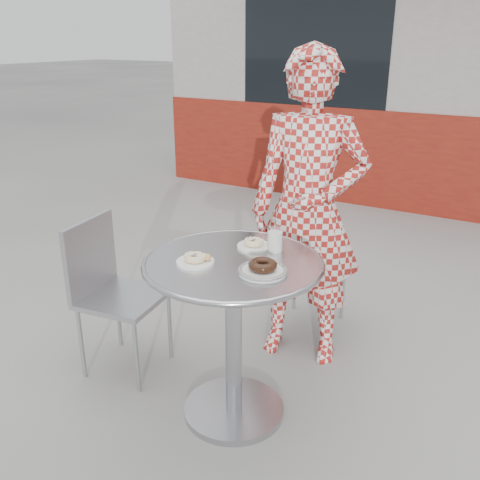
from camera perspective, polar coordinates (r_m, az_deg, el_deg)
The scene contains 10 objects.
ground at distance 2.69m, azimuth -0.55°, elevation -18.15°, with size 60.00×60.00×0.00m, color #A09D99.
storefront at distance 7.43m, azimuth 23.11°, elevation 17.79°, with size 6.02×4.55×3.00m.
bistro_table at distance 2.37m, azimuth -0.71°, elevation -6.51°, with size 0.79×0.79×0.80m.
chair_far at distance 3.30m, azimuth 7.59°, elevation -5.36°, with size 0.41×0.42×0.79m.
chair_left at distance 2.95m, azimuth -12.26°, elevation -8.87°, with size 0.45×0.44×0.82m.
seated_person at distance 2.82m, azimuth 7.26°, elevation 3.03°, with size 0.61×0.40×1.67m, color maroon.
plate_far at distance 2.43m, azimuth 1.50°, elevation -0.43°, with size 0.15×0.15×0.04m.
plate_near at distance 2.27m, azimuth -4.73°, elevation -2.08°, with size 0.16×0.16×0.04m.
plate_checker at distance 2.17m, azimuth 2.43°, elevation -3.10°, with size 0.20×0.20×0.05m.
milk_cup at distance 2.38m, azimuth 3.75°, elevation -0.04°, with size 0.07×0.07×0.11m.
Camera 1 is at (1.07, -1.79, 1.70)m, focal length 40.00 mm.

